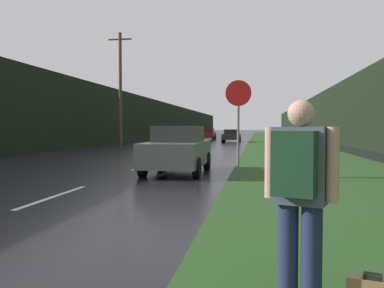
{
  "coord_description": "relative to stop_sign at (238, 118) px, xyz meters",
  "views": [
    {
      "loc": [
        4.3,
        -1.33,
        1.48
      ],
      "look_at": [
        1.87,
        14.03,
        0.87
      ],
      "focal_mm": 38.0,
      "sensor_mm": 36.0,
      "label": 1
    }
  ],
  "objects": [
    {
      "name": "lane_stripe_d",
      "position": [
        -3.8,
        10.72,
        -1.75
      ],
      "size": [
        0.12,
        3.0,
        0.01
      ],
      "primitive_type": "cube",
      "color": "silver",
      "rests_on": "ground_plane"
    },
    {
      "name": "hitchhiker_with_backpack",
      "position": [
        0.84,
        -8.09,
        -0.78
      ],
      "size": [
        0.57,
        0.5,
        1.7
      ],
      "rotation": [
        0.0,
        0.0,
        -0.33
      ],
      "color": "#1E2847",
      "rests_on": "ground_plane"
    },
    {
      "name": "lane_stripe_c",
      "position": [
        -3.8,
        3.72,
        -1.75
      ],
      "size": [
        0.12,
        3.0,
        0.01
      ],
      "primitive_type": "cube",
      "color": "silver",
      "rests_on": "ground_plane"
    },
    {
      "name": "utility_pole_far",
      "position": [
        -9.75,
        18.4,
        2.73
      ],
      "size": [
        1.8,
        0.24,
        8.7
      ],
      "color": "#4C3823",
      "rests_on": "ground_plane"
    },
    {
      "name": "car_passing_near",
      "position": [
        -2.05,
        1.68,
        -0.99
      ],
      "size": [
        1.85,
        4.05,
        1.55
      ],
      "rotation": [
        0.0,
        0.0,
        3.14
      ],
      "color": "#4C514C",
      "rests_on": "ground_plane"
    },
    {
      "name": "lane_stripe_b",
      "position": [
        -3.8,
        -3.28,
        -1.75
      ],
      "size": [
        0.12,
        3.0,
        0.01
      ],
      "primitive_type": "cube",
      "color": "silver",
      "rests_on": "ground_plane"
    },
    {
      "name": "car_passing_far",
      "position": [
        -2.05,
        30.97,
        -1.08
      ],
      "size": [
        1.84,
        4.33,
        1.33
      ],
      "rotation": [
        0.0,
        0.0,
        3.14
      ],
      "color": "black",
      "rests_on": "ground_plane"
    },
    {
      "name": "treeline_near_side",
      "position": [
        8.7,
        39.91,
        1.0
      ],
      "size": [
        2.0,
        140.0,
        5.52
      ],
      "primitive_type": "cube",
      "color": "black",
      "rests_on": "ground_plane"
    },
    {
      "name": "stop_sign",
      "position": [
        0.0,
        0.0,
        0.0
      ],
      "size": [
        0.72,
        0.07,
        2.81
      ],
      "color": "slate",
      "rests_on": "ground_plane"
    },
    {
      "name": "car_oncoming",
      "position": [
        -5.55,
        38.7,
        -1.03
      ],
      "size": [
        1.98,
        4.3,
        1.45
      ],
      "color": "maroon",
      "rests_on": "ground_plane"
    },
    {
      "name": "grass_verge",
      "position": [
        2.7,
        29.91,
        -1.75
      ],
      "size": [
        6.0,
        240.0,
        0.02
      ],
      "primitive_type": "cube",
      "color": "#26471E",
      "rests_on": "ground_plane"
    },
    {
      "name": "treeline_far_side",
      "position": [
        -13.31,
        39.91,
        0.8
      ],
      "size": [
        2.0,
        140.0,
        5.1
      ],
      "primitive_type": "cube",
      "color": "black",
      "rests_on": "ground_plane"
    }
  ]
}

